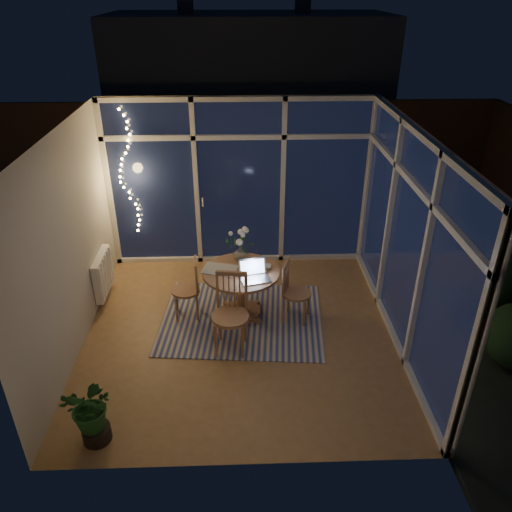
% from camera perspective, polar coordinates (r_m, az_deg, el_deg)
% --- Properties ---
extents(floor, '(4.00, 4.00, 0.00)m').
position_cam_1_polar(floor, '(6.53, -1.58, -8.81)').
color(floor, olive).
rests_on(floor, ground).
extents(ceiling, '(4.00, 4.00, 0.00)m').
position_cam_1_polar(ceiling, '(5.35, -1.97, 13.76)').
color(ceiling, silver).
rests_on(ceiling, wall_back).
extents(wall_back, '(4.00, 0.04, 2.60)m').
position_cam_1_polar(wall_back, '(7.66, -1.89, 8.29)').
color(wall_back, beige).
rests_on(wall_back, floor).
extents(wall_front, '(4.00, 0.04, 2.60)m').
position_cam_1_polar(wall_front, '(4.16, -1.51, -11.55)').
color(wall_front, beige).
rests_on(wall_front, floor).
extents(wall_left, '(0.04, 4.00, 2.60)m').
position_cam_1_polar(wall_left, '(6.16, -20.70, 0.94)').
color(wall_left, beige).
rests_on(wall_left, floor).
extents(wall_right, '(0.04, 4.00, 2.60)m').
position_cam_1_polar(wall_right, '(6.16, 17.18, 1.58)').
color(wall_right, beige).
rests_on(wall_right, floor).
extents(window_wall_back, '(4.00, 0.10, 2.60)m').
position_cam_1_polar(window_wall_back, '(7.62, -1.89, 8.19)').
color(window_wall_back, silver).
rests_on(window_wall_back, floor).
extents(window_wall_right, '(0.10, 4.00, 2.60)m').
position_cam_1_polar(window_wall_right, '(6.15, 16.83, 1.58)').
color(window_wall_right, silver).
rests_on(window_wall_right, floor).
extents(radiator, '(0.10, 0.70, 0.58)m').
position_cam_1_polar(radiator, '(7.31, -17.10, -1.95)').
color(radiator, white).
rests_on(radiator, wall_left).
extents(fairy_lights, '(0.24, 0.10, 1.85)m').
position_cam_1_polar(fairy_lights, '(7.65, -14.53, 9.14)').
color(fairy_lights, '#F9BF63').
rests_on(fairy_lights, window_wall_back).
extents(garden_patio, '(12.00, 6.00, 0.10)m').
position_cam_1_polar(garden_patio, '(10.96, 0.75, 7.22)').
color(garden_patio, black).
rests_on(garden_patio, ground).
extents(garden_fence, '(11.00, 0.08, 1.80)m').
position_cam_1_polar(garden_fence, '(11.11, -1.98, 12.75)').
color(garden_fence, '#3A2515').
rests_on(garden_fence, ground).
extents(neighbour_roof, '(7.00, 3.00, 2.20)m').
position_cam_1_polar(neighbour_roof, '(13.79, -0.81, 21.47)').
color(neighbour_roof, '#353840').
rests_on(neighbour_roof, ground).
extents(garden_shrubs, '(0.90, 0.90, 0.90)m').
position_cam_1_polar(garden_shrubs, '(9.31, -6.83, 6.33)').
color(garden_shrubs, black).
rests_on(garden_shrubs, ground).
extents(rug, '(2.27, 1.89, 0.01)m').
position_cam_1_polar(rug, '(6.79, -1.63, -7.12)').
color(rug, beige).
rests_on(rug, floor).
extents(dining_table, '(1.09, 1.09, 0.69)m').
position_cam_1_polar(dining_table, '(6.68, -1.68, -4.27)').
color(dining_table, olive).
rests_on(dining_table, floor).
extents(chair_left, '(0.44, 0.44, 0.86)m').
position_cam_1_polar(chair_left, '(6.67, -8.05, -3.73)').
color(chair_left, olive).
rests_on(chair_left, floor).
extents(chair_right, '(0.51, 0.51, 0.87)m').
position_cam_1_polar(chair_right, '(6.56, 4.69, -4.09)').
color(chair_right, olive).
rests_on(chair_right, floor).
extents(chair_front, '(0.53, 0.53, 1.02)m').
position_cam_1_polar(chair_front, '(5.99, -2.96, -6.76)').
color(chair_front, olive).
rests_on(chair_front, floor).
extents(laptop, '(0.41, 0.37, 0.26)m').
position_cam_1_polar(laptop, '(6.24, -0.11, -1.73)').
color(laptop, silver).
rests_on(laptop, dining_table).
extents(flower_vase, '(0.22, 0.22, 0.21)m').
position_cam_1_polar(flower_vase, '(6.70, -1.78, 0.33)').
color(flower_vase, white).
rests_on(flower_vase, dining_table).
extents(bowl, '(0.16, 0.16, 0.04)m').
position_cam_1_polar(bowl, '(6.55, 1.14, -1.23)').
color(bowl, white).
rests_on(bowl, dining_table).
extents(newspapers, '(0.43, 0.34, 0.01)m').
position_cam_1_polar(newspapers, '(6.52, -4.00, -1.57)').
color(newspapers, silver).
rests_on(newspapers, dining_table).
extents(phone, '(0.13, 0.09, 0.01)m').
position_cam_1_polar(phone, '(6.41, -1.02, -2.13)').
color(phone, black).
rests_on(phone, dining_table).
extents(potted_plant, '(0.68, 0.64, 0.76)m').
position_cam_1_polar(potted_plant, '(5.25, -18.23, -16.52)').
color(potted_plant, '#1C4E1D').
rests_on(potted_plant, floor).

